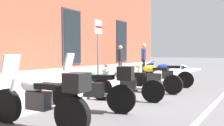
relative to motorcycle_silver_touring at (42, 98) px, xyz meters
The scene contains 11 objects.
ground_plane 3.21m from the motorcycle_silver_touring, 18.88° to the left, with size 140.00×140.00×0.00m, color #4C4C4F.
sidewalk 3.99m from the motorcycle_silver_touring, 40.98° to the left, with size 28.34×3.15×0.12m, color gray.
lane_stripe 3.74m from the motorcycle_silver_touring, 36.04° to the right, with size 28.34×0.12×0.01m, color silver.
motorcycle_silver_touring is the anchor object (origin of this frame).
motorcycle_green_touring 1.51m from the motorcycle_silver_touring, ahead, with size 0.89×1.99×1.34m.
motorcycle_grey_naked 2.90m from the motorcycle_silver_touring, ahead, with size 0.85×2.02×0.94m.
motorcycle_yellow_naked 4.65m from the motorcycle_silver_touring, ahead, with size 0.62×2.03×1.00m.
motorcycle_blue_sport 6.06m from the motorcycle_silver_touring, ahead, with size 0.84×2.00×1.04m.
pedestrian_dark_jacket 8.78m from the motorcycle_silver_touring, 22.07° to the left, with size 0.59×0.24×1.65m.
pedestrian_blue_top 9.25m from the motorcycle_silver_touring, 14.37° to the left, with size 0.56×0.47×1.76m.
parking_sign 4.12m from the motorcycle_silver_touring, 22.21° to the left, with size 0.36×0.07×2.36m.
Camera 1 is at (-5.67, -4.23, 1.33)m, focal length 37.09 mm.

